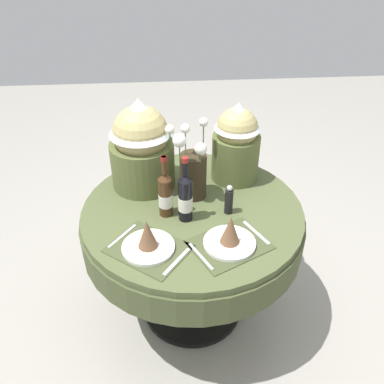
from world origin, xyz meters
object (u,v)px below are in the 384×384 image
(place_setting_right, at_px, (230,237))
(wine_bottle_right, at_px, (185,197))
(wine_bottle_left, at_px, (165,194))
(gift_tub_back_left, at_px, (141,142))
(dining_table, at_px, (192,228))
(pepper_mill, at_px, (229,200))
(gift_tub_back_right, at_px, (236,139))
(place_setting_left, at_px, (148,241))
(flower_vase, at_px, (192,170))

(place_setting_right, xyz_separation_m, wine_bottle_right, (-0.19, 0.21, 0.08))
(place_setting_right, distance_m, wine_bottle_left, 0.39)
(wine_bottle_left, bearing_deg, gift_tub_back_left, 111.85)
(dining_table, height_order, place_setting_right, place_setting_right)
(dining_table, relative_size, gift_tub_back_left, 2.31)
(pepper_mill, height_order, gift_tub_back_left, gift_tub_back_left)
(wine_bottle_right, height_order, gift_tub_back_right, gift_tub_back_right)
(dining_table, distance_m, pepper_mill, 0.28)
(dining_table, distance_m, place_setting_right, 0.37)
(wine_bottle_right, bearing_deg, gift_tub_back_left, 122.32)
(wine_bottle_right, relative_size, gift_tub_back_left, 0.69)
(place_setting_left, xyz_separation_m, wine_bottle_right, (0.18, 0.21, 0.08))
(wine_bottle_left, bearing_deg, gift_tub_back_right, 38.36)
(pepper_mill, bearing_deg, place_setting_left, -148.92)
(place_setting_right, xyz_separation_m, flower_vase, (-0.14, 0.40, 0.11))
(place_setting_left, distance_m, pepper_mill, 0.47)
(flower_vase, height_order, pepper_mill, flower_vase)
(flower_vase, bearing_deg, pepper_mill, -43.85)
(flower_vase, relative_size, gift_tub_back_left, 0.82)
(dining_table, relative_size, place_setting_right, 2.75)
(place_setting_right, distance_m, gift_tub_back_right, 0.61)
(dining_table, xyz_separation_m, place_setting_right, (0.15, -0.29, 0.18))
(wine_bottle_right, bearing_deg, wine_bottle_left, 154.46)
(pepper_mill, bearing_deg, gift_tub_back_right, 75.70)
(gift_tub_back_right, bearing_deg, gift_tub_back_left, -176.82)
(gift_tub_back_right, bearing_deg, wine_bottle_right, -130.04)
(flower_vase, xyz_separation_m, wine_bottle_left, (-0.14, -0.15, -0.04))
(wine_bottle_right, bearing_deg, place_setting_left, -131.00)
(place_setting_left, relative_size, gift_tub_back_right, 0.95)
(flower_vase, bearing_deg, wine_bottle_left, -134.08)
(flower_vase, bearing_deg, place_setting_left, -119.83)
(place_setting_right, xyz_separation_m, gift_tub_back_right, (0.11, 0.57, 0.19))
(dining_table, distance_m, wine_bottle_right, 0.28)
(wine_bottle_right, xyz_separation_m, pepper_mill, (0.22, 0.03, -0.05))
(place_setting_right, bearing_deg, wine_bottle_right, 131.82)
(wine_bottle_left, distance_m, wine_bottle_right, 0.11)
(wine_bottle_left, xyz_separation_m, gift_tub_back_right, (0.40, 0.31, 0.12))
(wine_bottle_left, bearing_deg, pepper_mill, -2.43)
(place_setting_right, relative_size, flower_vase, 1.02)
(place_setting_right, bearing_deg, gift_tub_back_left, 126.29)
(flower_vase, bearing_deg, place_setting_right, -71.12)
(dining_table, bearing_deg, place_setting_right, -63.30)
(gift_tub_back_left, bearing_deg, place_setting_right, -53.71)
(gift_tub_back_right, bearing_deg, flower_vase, -146.84)
(place_setting_right, relative_size, pepper_mill, 2.58)
(dining_table, bearing_deg, gift_tub_back_right, 46.68)
(pepper_mill, relative_size, gift_tub_back_left, 0.33)
(place_setting_left, distance_m, place_setting_right, 0.37)
(place_setting_left, distance_m, gift_tub_back_left, 0.58)
(flower_vase, bearing_deg, gift_tub_back_right, 33.16)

